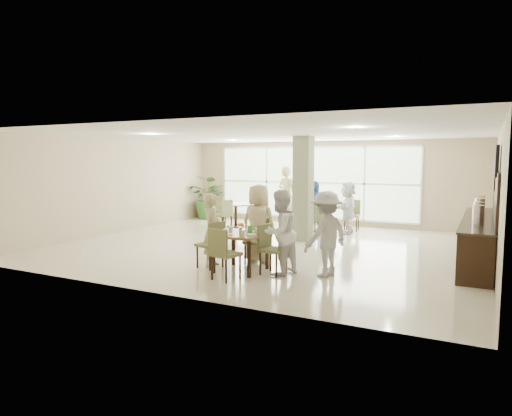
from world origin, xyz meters
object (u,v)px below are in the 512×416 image
at_px(round_table_left, 236,209).
at_px(potted_plant, 209,197).
at_px(adult_standing, 287,196).
at_px(main_table, 241,238).
at_px(teen_left, 212,230).
at_px(teen_far, 259,224).
at_px(adult_a, 314,208).
at_px(teen_standing, 326,234).
at_px(round_table_right, 322,213).
at_px(teen_right, 280,232).
at_px(buffet_counter, 479,236).
at_px(adult_b, 348,208).

distance_m(round_table_left, potted_plant, 2.27).
bearing_deg(adult_standing, main_table, 122.90).
bearing_deg(adult_standing, teen_left, 116.71).
distance_m(teen_far, adult_standing, 5.68).
height_order(adult_a, adult_standing, adult_standing).
bearing_deg(main_table, teen_far, 92.59).
xyz_separation_m(teen_standing, adult_a, (-1.74, 4.22, -0.01)).
xyz_separation_m(adult_a, adult_standing, (-1.57, 1.66, 0.19)).
xyz_separation_m(round_table_right, teen_right, (1.00, -5.41, 0.24)).
xyz_separation_m(buffet_counter, teen_standing, (-2.54, -2.68, 0.25)).
bearing_deg(round_table_right, round_table_left, -173.23).
bearing_deg(teen_standing, teen_right, -46.60).
bearing_deg(round_table_left, teen_far, -55.22).
bearing_deg(teen_far, round_table_right, -83.66).
bearing_deg(buffet_counter, teen_left, -148.70).
height_order(round_table_left, teen_right, teen_right).
distance_m(round_table_right, teen_right, 5.51).
bearing_deg(adult_a, teen_far, -80.35).
height_order(teen_standing, adult_b, teen_standing).
xyz_separation_m(potted_plant, adult_b, (5.51, -1.04, -0.02)).
height_order(round_table_left, teen_standing, teen_standing).
distance_m(potted_plant, teen_standing, 8.90).
xyz_separation_m(main_table, potted_plant, (-4.89, 6.47, 0.14)).
xyz_separation_m(round_table_right, teen_standing, (1.81, -5.13, 0.23)).
relative_size(buffet_counter, teen_left, 3.13).
bearing_deg(round_table_left, teen_right, -52.94).
distance_m(buffet_counter, adult_standing, 6.68).
distance_m(adult_a, adult_b, 1.11).
relative_size(main_table, buffet_counter, 0.20).
height_order(teen_far, adult_a, teen_far).
distance_m(round_table_right, adult_b, 0.85).
relative_size(potted_plant, adult_b, 1.02).
height_order(potted_plant, teen_far, teen_far).
distance_m(potted_plant, teen_far, 7.43).
distance_m(main_table, round_table_right, 5.52).
xyz_separation_m(main_table, round_table_right, (-0.21, 5.52, -0.09)).
height_order(round_table_right, adult_b, adult_b).
distance_m(round_table_right, potted_plant, 4.79).
relative_size(main_table, adult_standing, 0.47).
bearing_deg(buffet_counter, main_table, -143.47).
height_order(main_table, teen_far, teen_far).
distance_m(round_table_right, teen_far, 4.68).
bearing_deg(potted_plant, adult_a, -21.35).
relative_size(main_table, teen_right, 0.57).
xyz_separation_m(round_table_left, teen_right, (3.83, -5.08, 0.24)).
xyz_separation_m(teen_far, teen_standing, (1.64, -0.46, -0.03)).
relative_size(buffet_counter, adult_a, 2.97).
height_order(round_table_left, adult_standing, adult_standing).
height_order(round_table_left, teen_left, teen_left).
distance_m(teen_standing, adult_a, 4.57).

